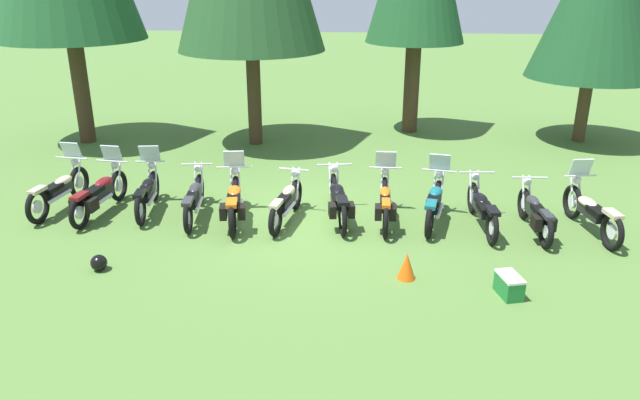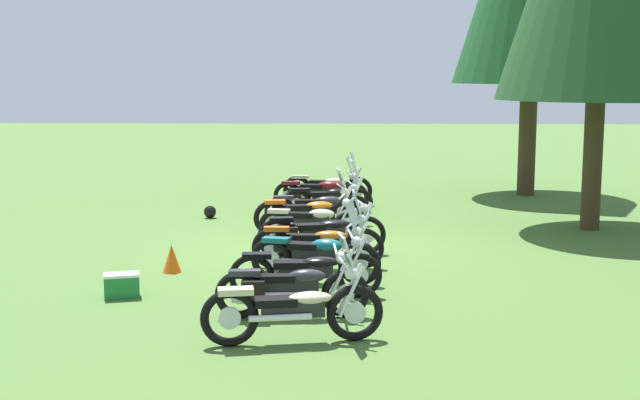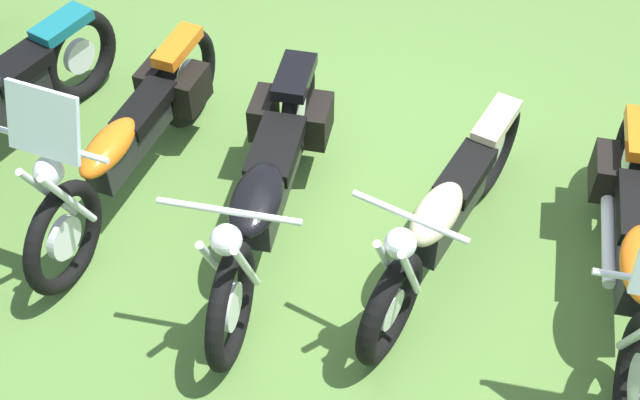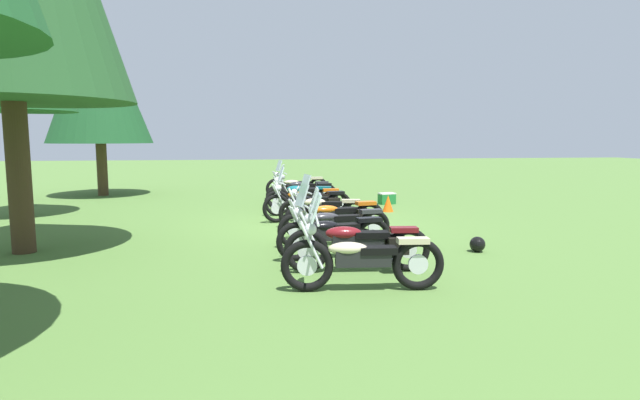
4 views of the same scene
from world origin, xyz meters
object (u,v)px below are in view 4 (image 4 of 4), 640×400
object	(u,v)px
pine_tree_3	(97,73)
traffic_cone	(388,203)
motorcycle_1	(359,243)
motorcycle_6	(310,203)
motorcycle_11	(297,185)
motorcycle_7	(307,199)
motorcycle_0	(361,258)
motorcycle_3	(334,224)
motorcycle_4	(336,215)
picnic_cooler	(387,198)
motorcycle_5	(322,210)
motorcycle_10	(304,189)
dropped_helmet	(477,244)
pine_tree_2	(9,7)
motorcycle_9	(302,192)
motorcycle_2	(333,233)
motorcycle_8	(301,195)

from	to	relation	value
pine_tree_3	traffic_cone	size ratio (longest dim) A/B	14.75
motorcycle_1	motorcycle_6	distance (m)	5.19
motorcycle_11	traffic_cone	size ratio (longest dim) A/B	4.79
pine_tree_3	motorcycle_7	bearing A→B (deg)	-130.83
motorcycle_0	motorcycle_3	distance (m)	3.09
motorcycle_0	motorcycle_3	size ratio (longest dim) A/B	0.98
motorcycle_3	traffic_cone	world-z (taller)	motorcycle_3
motorcycle_6	motorcycle_4	bearing A→B (deg)	87.88
motorcycle_6	traffic_cone	xyz separation A→B (m)	(1.34, -2.48, -0.22)
motorcycle_11	motorcycle_1	bearing A→B (deg)	79.70
motorcycle_7	traffic_cone	xyz separation A→B (m)	(0.35, -2.45, -0.22)
motorcycle_0	pine_tree_3	world-z (taller)	pine_tree_3
motorcycle_0	picnic_cooler	distance (m)	9.64
motorcycle_4	motorcycle_5	bearing A→B (deg)	-92.62
motorcycle_0	motorcycle_4	distance (m)	4.02
motorcycle_10	dropped_helmet	size ratio (longest dim) A/B	7.33
pine_tree_2	dropped_helmet	distance (m)	13.14
motorcycle_4	pine_tree_2	size ratio (longest dim) A/B	0.28
motorcycle_6	motorcycle_9	world-z (taller)	motorcycle_6
motorcycle_2	traffic_cone	bearing A→B (deg)	-123.68
motorcycle_7	motorcycle_8	xyz separation A→B (m)	(1.02, 0.05, 0.01)
motorcycle_9	motorcycle_6	bearing A→B (deg)	83.00
motorcycle_1	motorcycle_3	bearing A→B (deg)	-83.98
motorcycle_1	picnic_cooler	xyz separation A→B (m)	(8.17, -2.77, -0.29)
motorcycle_2	motorcycle_9	distance (m)	7.17
motorcycle_3	pine_tree_3	size ratio (longest dim) A/B	0.33
motorcycle_1	motorcycle_9	world-z (taller)	motorcycle_1
pine_tree_2	traffic_cone	xyz separation A→B (m)	(-0.52, -10.19, -5.32)
pine_tree_3	motorcycle_0	bearing A→B (deg)	-152.37
motorcycle_3	motorcycle_5	bearing A→B (deg)	-99.70
motorcycle_1	motorcycle_7	xyz separation A→B (m)	(6.17, 0.11, -0.02)
motorcycle_0	picnic_cooler	size ratio (longest dim) A/B	3.90
motorcycle_3	traffic_cone	size ratio (longest dim) A/B	4.91
motorcycle_9	motorcycle_10	world-z (taller)	motorcycle_9
pine_tree_2	traffic_cone	world-z (taller)	pine_tree_2
dropped_helmet	pine_tree_3	bearing A→B (deg)	40.93
picnic_cooler	motorcycle_9	bearing A→B (deg)	90.36
picnic_cooler	motorcycle_0	bearing A→B (deg)	162.05
motorcycle_1	motorcycle_11	size ratio (longest dim) A/B	1.03
motorcycle_2	motorcycle_10	distance (m)	8.20
motorcycle_5	motorcycle_8	distance (m)	3.10
motorcycle_7	motorcycle_5	bearing A→B (deg)	93.36
motorcycle_2	motorcycle_8	distance (m)	6.20
motorcycle_8	dropped_helmet	bearing A→B (deg)	125.25
motorcycle_1	motorcycle_10	world-z (taller)	motorcycle_1
motorcycle_4	pine_tree_3	size ratio (longest dim) A/B	0.33
motorcycle_1	pine_tree_2	world-z (taller)	pine_tree_2
motorcycle_4	motorcycle_5	world-z (taller)	motorcycle_4
motorcycle_7	motorcycle_10	xyz separation A→B (m)	(3.01, -0.27, -0.03)
pine_tree_3	motorcycle_9	bearing A→B (deg)	-119.89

